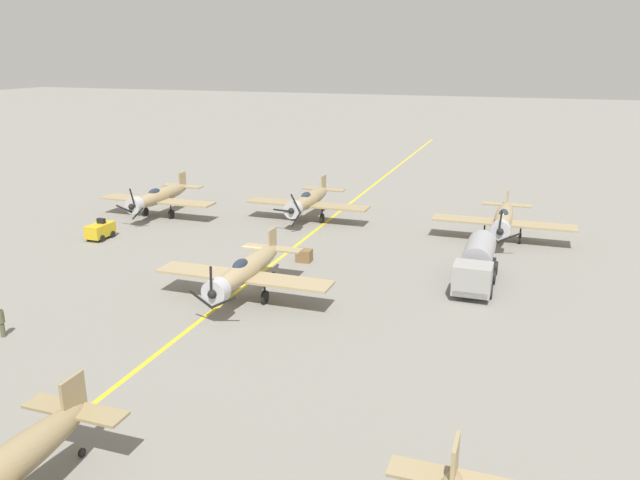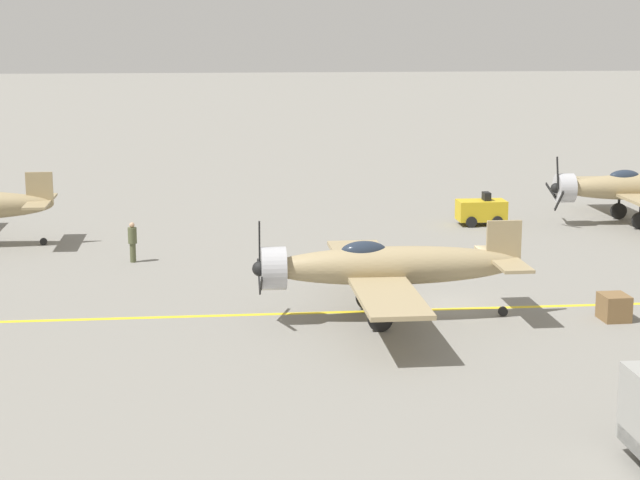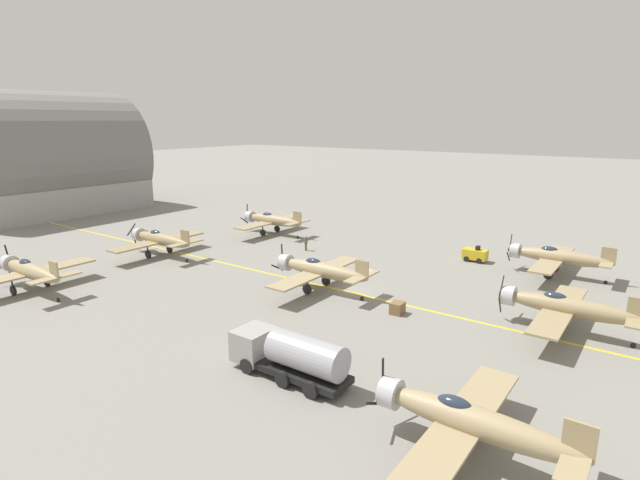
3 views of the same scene
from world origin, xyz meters
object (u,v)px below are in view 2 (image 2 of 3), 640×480
(airplane_mid_center, at_px, (383,267))
(ground_crew_walking, at_px, (132,241))
(supply_crate_by_tanker, at_px, (614,307))
(airplane_near_right, at_px, (637,187))
(tow_tractor, at_px, (481,211))

(airplane_mid_center, bearing_deg, ground_crew_walking, 52.95)
(airplane_mid_center, relative_size, supply_crate_by_tanker, 10.32)
(airplane_near_right, bearing_deg, airplane_mid_center, 138.31)
(airplane_near_right, xyz_separation_m, ground_crew_walking, (-6.74, 26.70, -1.00))
(tow_tractor, relative_size, supply_crate_by_tanker, 2.24)
(airplane_mid_center, height_order, airplane_near_right, airplane_mid_center)
(tow_tractor, bearing_deg, supply_crate_by_tanker, -179.78)
(supply_crate_by_tanker, bearing_deg, tow_tractor, 0.22)
(ground_crew_walking, xyz_separation_m, supply_crate_by_tanker, (-11.75, -18.33, -0.53))
(tow_tractor, distance_m, supply_crate_by_tanker, 19.09)
(airplane_near_right, relative_size, supply_crate_by_tanker, 10.32)
(airplane_mid_center, bearing_deg, supply_crate_by_tanker, -85.67)
(tow_tractor, bearing_deg, airplane_mid_center, 155.11)
(airplane_mid_center, distance_m, airplane_near_right, 24.34)
(airplane_mid_center, distance_m, ground_crew_walking, 14.65)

